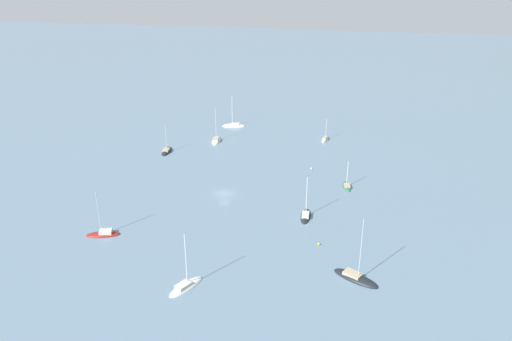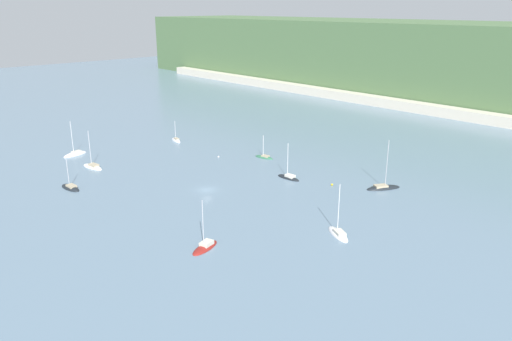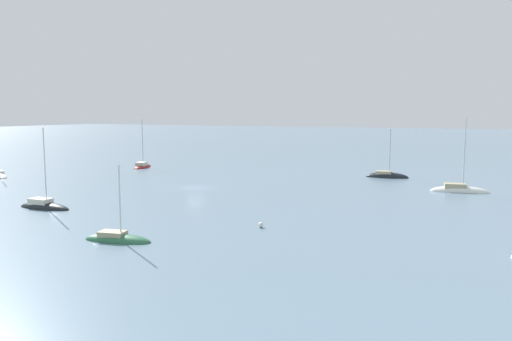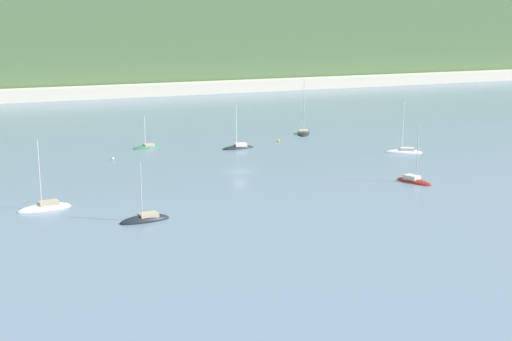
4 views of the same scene
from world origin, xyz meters
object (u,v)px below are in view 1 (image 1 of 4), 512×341
Objects in this scene: sailboat_5 at (356,278)px; sailboat_6 at (104,234)px; sailboat_8 at (347,187)px; mooring_buoy_0 at (319,244)px; sailboat_0 at (167,152)px; sailboat_2 at (325,140)px; sailboat_7 at (306,216)px; mooring_buoy_1 at (311,169)px; sailboat_3 at (186,287)px; sailboat_4 at (216,141)px; sailboat_1 at (234,126)px.

sailboat_5 is 51.52m from sailboat_6.
sailboat_8 is 14.24× the size of mooring_buoy_0.
sailboat_6 is 44.13m from mooring_buoy_0.
mooring_buoy_0 is (42.26, 48.85, 0.18)m from sailboat_0.
sailboat_2 is at bearing 3.31° from sailboat_8.
sailboat_8 is at bearing -26.68° from sailboat_7.
sailboat_5 reaches higher than sailboat_8.
sailboat_0 reaches higher than mooring_buoy_1.
sailboat_5 is 38.88m from sailboat_8.
sailboat_3 reaches higher than sailboat_4.
mooring_buoy_0 is (11.16, 3.99, 0.14)m from sailboat_7.
sailboat_7 is 1.37× the size of sailboat_8.
mooring_buoy_0 is at bearing -162.39° from sailboat_7.
sailboat_0 is 0.82× the size of sailboat_4.
sailboat_1 is at bearing 26.38° from sailboat_7.
sailboat_7 is at bearing 146.69° from sailboat_5.
sailboat_7 is at bearing -160.33° from mooring_buoy_0.
mooring_buoy_1 is (31.54, 29.88, 0.18)m from sailboat_1.
sailboat_8 is at bearing 171.88° from mooring_buoy_0.
mooring_buoy_0 is at bearing 169.38° from sailboat_6.
sailboat_1 is at bearing -31.57° from sailboat_0.
sailboat_1 is 1.12× the size of sailboat_7.
sailboat_8 is (-38.72, -3.43, -0.02)m from sailboat_5.
sailboat_5 reaches higher than sailboat_3.
sailboat_6 reaches higher than mooring_buoy_1.
sailboat_3 is 1.08× the size of sailboat_6.
mooring_buoy_0 and mooring_buoy_1 have the same top height.
sailboat_8 is at bearing -1.29° from sailboat_3.
sailboat_8 is at bearing -155.72° from sailboat_2.
sailboat_3 reaches higher than mooring_buoy_0.
sailboat_1 is at bearing -136.55° from mooring_buoy_1.
sailboat_0 is 17.79× the size of mooring_buoy_0.
sailboat_6 is 20.03× the size of mooring_buoy_0.
sailboat_0 is at bearing -130.86° from mooring_buoy_0.
sailboat_2 is 1.04× the size of sailboat_8.
sailboat_4 reaches higher than sailboat_7.
sailboat_6 reaches higher than sailboat_2.
sailboat_8 is at bearing 123.03° from sailboat_5.
sailboat_3 reaches higher than sailboat_7.
sailboat_2 is (-20.27, 44.72, -0.00)m from sailboat_0.
sailboat_0 is 64.60m from mooring_buoy_0.
sailboat_6 is 20.02× the size of mooring_buoy_1.
sailboat_4 is at bearing 35.58° from sailboat_7.
sailboat_7 is (58.44, 31.64, 0.04)m from sailboat_1.
sailboat_3 reaches higher than sailboat_8.
sailboat_7 reaches higher than sailboat_2.
sailboat_5 is 24.00m from sailboat_7.
sailboat_1 is 66.45m from sailboat_7.
sailboat_0 reaches higher than sailboat_2.
sailboat_2 is 0.59× the size of sailboat_5.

